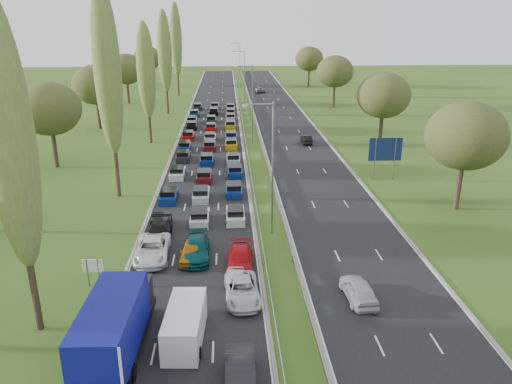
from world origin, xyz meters
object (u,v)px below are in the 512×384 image
object	(u,v)px
near_car_2	(152,249)
white_van_rear	(185,323)
near_car_3	(159,232)
direction_sign	(385,151)
blue_lorry	(116,326)
info_sign	(93,269)

from	to	relation	value
near_car_2	white_van_rear	size ratio (longest dim) A/B	1.06
near_car_3	direction_sign	distance (m)	29.88
near_car_2	direction_sign	bearing A→B (deg)	36.61
blue_lorry	white_van_rear	size ratio (longest dim) A/B	1.81
white_van_rear	info_sign	xyz separation A→B (m)	(-7.21, 6.88, 0.26)
white_van_rear	direction_sign	world-z (taller)	direction_sign
near_car_2	white_van_rear	world-z (taller)	white_van_rear
near_car_3	white_van_rear	distance (m)	14.94
blue_lorry	info_sign	bearing A→B (deg)	114.63
white_van_rear	info_sign	size ratio (longest dim) A/B	2.58
near_car_2	info_sign	distance (m)	5.60
blue_lorry	info_sign	size ratio (longest dim) A/B	4.66
near_car_2	direction_sign	distance (m)	31.96
white_van_rear	info_sign	distance (m)	9.97
blue_lorry	direction_sign	world-z (taller)	direction_sign
near_car_2	info_sign	size ratio (longest dim) A/B	2.74
blue_lorry	direction_sign	distance (m)	41.04
white_van_rear	blue_lorry	bearing A→B (deg)	-153.22
near_car_3	direction_sign	bearing A→B (deg)	31.39
blue_lorry	info_sign	world-z (taller)	blue_lorry
near_car_3	white_van_rear	world-z (taller)	white_van_rear
near_car_2	info_sign	world-z (taller)	info_sign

